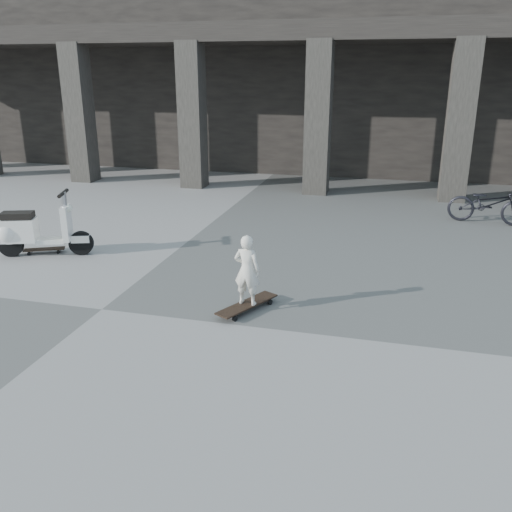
% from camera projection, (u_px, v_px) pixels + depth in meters
% --- Properties ---
extents(ground, '(90.00, 90.00, 0.00)m').
position_uv_depth(ground, '(102.00, 309.00, 7.70)').
color(ground, '#525250').
rests_on(ground, ground).
extents(colonnade, '(28.00, 8.82, 6.00)m').
position_uv_depth(colonnade, '(291.00, 76.00, 19.33)').
color(colonnade, black).
rests_on(colonnade, ground).
extents(longboard, '(0.70, 1.06, 0.11)m').
position_uv_depth(longboard, '(247.00, 305.00, 7.64)').
color(longboard, black).
rests_on(longboard, ground).
extents(skateboard_spare, '(0.74, 0.49, 0.09)m').
position_uv_depth(skateboard_spare, '(44.00, 250.00, 10.07)').
color(skateboard_spare, black).
rests_on(skateboard_spare, ground).
extents(child, '(0.39, 0.27, 1.01)m').
position_uv_depth(child, '(247.00, 270.00, 7.47)').
color(child, silver).
rests_on(child, longboard).
extents(scooter, '(1.64, 0.84, 1.19)m').
position_uv_depth(scooter, '(28.00, 231.00, 9.79)').
color(scooter, black).
rests_on(scooter, ground).
extents(bicycle, '(1.76, 0.85, 0.89)m').
position_uv_depth(bicycle, '(488.00, 204.00, 11.93)').
color(bicycle, black).
rests_on(bicycle, ground).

